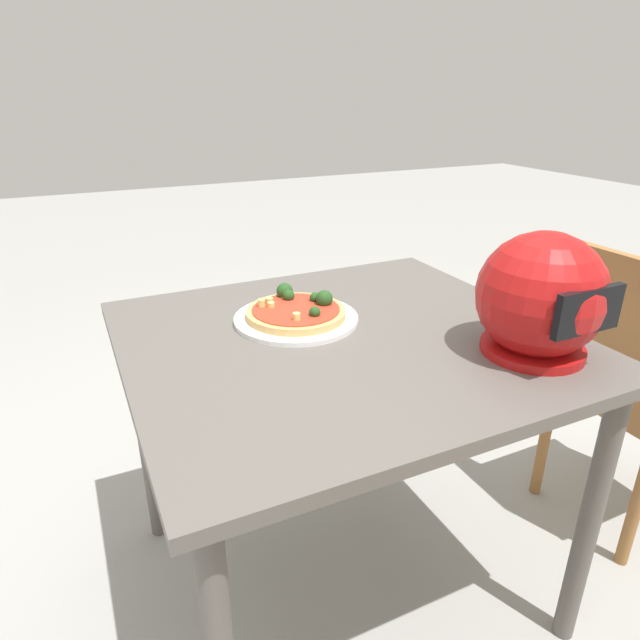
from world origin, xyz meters
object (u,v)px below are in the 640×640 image
pizza (297,310)px  chair_side (625,381)px  motorcycle_helmet (541,298)px  dining_table (345,371)px

pizza → chair_side: (-0.93, 0.27, -0.29)m
pizza → motorcycle_helmet: motorcycle_helmet is taller
chair_side → dining_table: bearing=-9.3°
dining_table → pizza: pizza is taller
dining_table → motorcycle_helmet: 0.47m
pizza → motorcycle_helmet: size_ratio=0.92×
pizza → chair_side: bearing=163.6°
pizza → chair_side: 1.01m
dining_table → motorcycle_helmet: motorcycle_helmet is taller
motorcycle_helmet → pizza: bearing=-44.9°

